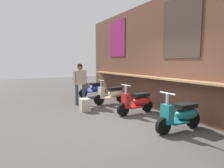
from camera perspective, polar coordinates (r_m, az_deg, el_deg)
ground_plane at (r=5.07m, az=3.67°, el=-12.56°), size 33.81×33.81×0.00m
market_stall_facade at (r=6.12m, az=20.18°, el=8.21°), size 12.08×0.61×3.76m
scooter_blue at (r=9.33m, az=-5.36°, el=-1.31°), size 0.47×1.40×0.97m
scooter_cream at (r=7.71m, az=0.04°, el=-2.94°), size 0.46×1.40×0.97m
scooter_red at (r=6.28m, az=7.64°, el=-5.18°), size 0.49×1.40×0.97m
scooter_teal at (r=5.00m, az=19.95°, el=-8.58°), size 0.46×1.40×0.97m
shopper_with_handbag at (r=7.53m, az=-9.34°, el=1.16°), size 0.32×0.64×1.60m
merchandise_crate at (r=6.67m, az=-8.04°, el=-6.09°), size 0.42×0.35×0.42m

